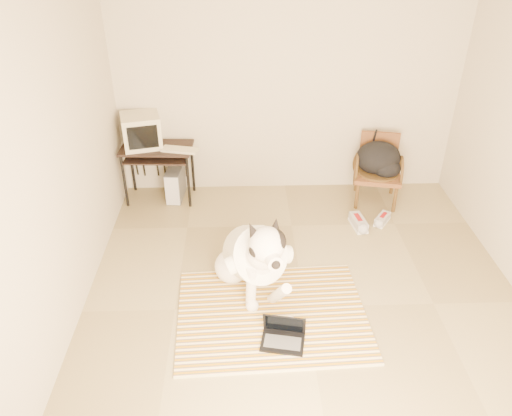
{
  "coord_description": "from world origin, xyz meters",
  "views": [
    {
      "loc": [
        -0.55,
        -3.34,
        3.12
      ],
      "look_at": [
        -0.43,
        0.3,
        0.87
      ],
      "focal_mm": 35.0,
      "sensor_mm": 36.0,
      "label": 1
    }
  ],
  "objects_px": {
    "computer_desk": "(157,155)",
    "backpack": "(380,160)",
    "dog": "(254,257)",
    "rattan_chair": "(378,169)",
    "pc_tower": "(175,183)",
    "laptop": "(283,335)",
    "crt_monitor": "(141,131)"
  },
  "relations": [
    {
      "from": "computer_desk",
      "to": "backpack",
      "type": "distance_m",
      "value": 2.6
    },
    {
      "from": "dog",
      "to": "rattan_chair",
      "type": "distance_m",
      "value": 2.23
    },
    {
      "from": "computer_desk",
      "to": "pc_tower",
      "type": "height_order",
      "value": "computer_desk"
    },
    {
      "from": "dog",
      "to": "laptop",
      "type": "xyz_separation_m",
      "value": [
        0.22,
        -0.66,
        -0.3
      ]
    },
    {
      "from": "dog",
      "to": "pc_tower",
      "type": "bearing_deg",
      "value": 117.55
    },
    {
      "from": "dog",
      "to": "computer_desk",
      "type": "relative_size",
      "value": 1.46
    },
    {
      "from": "crt_monitor",
      "to": "rattan_chair",
      "type": "relative_size",
      "value": 0.64
    },
    {
      "from": "laptop",
      "to": "rattan_chair",
      "type": "distance_m",
      "value": 2.66
    },
    {
      "from": "crt_monitor",
      "to": "backpack",
      "type": "bearing_deg",
      "value": -3.45
    },
    {
      "from": "laptop",
      "to": "backpack",
      "type": "distance_m",
      "value": 2.65
    },
    {
      "from": "laptop",
      "to": "rattan_chair",
      "type": "height_order",
      "value": "rattan_chair"
    },
    {
      "from": "crt_monitor",
      "to": "rattan_chair",
      "type": "height_order",
      "value": "crt_monitor"
    },
    {
      "from": "pc_tower",
      "to": "rattan_chair",
      "type": "relative_size",
      "value": 0.53
    },
    {
      "from": "laptop",
      "to": "crt_monitor",
      "type": "height_order",
      "value": "crt_monitor"
    },
    {
      "from": "crt_monitor",
      "to": "backpack",
      "type": "relative_size",
      "value": 0.97
    },
    {
      "from": "computer_desk",
      "to": "backpack",
      "type": "height_order",
      "value": "backpack"
    },
    {
      "from": "crt_monitor",
      "to": "pc_tower",
      "type": "xyz_separation_m",
      "value": [
        0.33,
        -0.03,
        -0.68
      ]
    },
    {
      "from": "laptop",
      "to": "pc_tower",
      "type": "xyz_separation_m",
      "value": [
        -1.13,
        2.41,
        0.11
      ]
    },
    {
      "from": "backpack",
      "to": "laptop",
      "type": "bearing_deg",
      "value": -119.72
    },
    {
      "from": "laptop",
      "to": "crt_monitor",
      "type": "relative_size",
      "value": 0.77
    },
    {
      "from": "crt_monitor",
      "to": "pc_tower",
      "type": "relative_size",
      "value": 1.19
    },
    {
      "from": "dog",
      "to": "pc_tower",
      "type": "relative_size",
      "value": 2.89
    },
    {
      "from": "laptop",
      "to": "backpack",
      "type": "relative_size",
      "value": 0.75
    },
    {
      "from": "pc_tower",
      "to": "backpack",
      "type": "relative_size",
      "value": 0.82
    },
    {
      "from": "crt_monitor",
      "to": "dog",
      "type": "bearing_deg",
      "value": -54.92
    },
    {
      "from": "crt_monitor",
      "to": "rattan_chair",
      "type": "bearing_deg",
      "value": -2.82
    },
    {
      "from": "dog",
      "to": "pc_tower",
      "type": "height_order",
      "value": "dog"
    },
    {
      "from": "dog",
      "to": "crt_monitor",
      "type": "height_order",
      "value": "crt_monitor"
    },
    {
      "from": "pc_tower",
      "to": "backpack",
      "type": "xyz_separation_m",
      "value": [
        2.42,
        -0.14,
        0.35
      ]
    },
    {
      "from": "computer_desk",
      "to": "dog",
      "type": "bearing_deg",
      "value": -57.79
    },
    {
      "from": "dog",
      "to": "pc_tower",
      "type": "distance_m",
      "value": 1.98
    },
    {
      "from": "laptop",
      "to": "computer_desk",
      "type": "relative_size",
      "value": 0.46
    }
  ]
}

